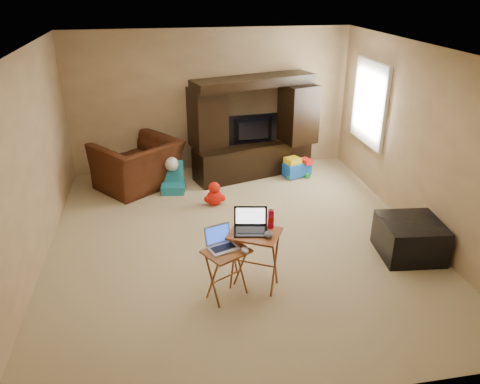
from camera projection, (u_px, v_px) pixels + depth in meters
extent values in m
plane|color=beige|center=(237.00, 239.00, 6.41)|extent=(5.50, 5.50, 0.00)
plane|color=silver|center=(237.00, 50.00, 5.36)|extent=(5.50, 5.50, 0.00)
plane|color=tan|center=(211.00, 101.00, 8.34)|extent=(5.00, 0.00, 5.00)
plane|color=tan|center=(301.00, 279.00, 3.43)|extent=(5.00, 0.00, 5.00)
plane|color=tan|center=(28.00, 166.00, 5.48)|extent=(0.00, 5.50, 5.50)
plane|color=tan|center=(420.00, 142.00, 6.29)|extent=(0.00, 5.50, 5.50)
plane|color=white|center=(371.00, 103.00, 7.60)|extent=(0.00, 1.20, 1.20)
cube|color=white|center=(370.00, 103.00, 7.60)|extent=(0.06, 1.14, 1.34)
cube|color=black|center=(253.00, 128.00, 8.15)|extent=(2.21, 1.13, 1.76)
imported|color=black|center=(254.00, 130.00, 8.12)|extent=(0.90, 0.21, 0.51)
imported|color=#461E0F|center=(138.00, 165.00, 7.82)|extent=(1.65, 1.62, 0.81)
cube|color=black|center=(410.00, 238.00, 5.96)|extent=(0.81, 0.81, 0.48)
cube|color=#995025|center=(227.00, 273.00, 5.15)|extent=(0.58, 0.54, 0.59)
cube|color=#994C25|center=(254.00, 260.00, 5.29)|extent=(0.69, 0.64, 0.71)
cube|color=#B2B2B7|center=(223.00, 240.00, 5.00)|extent=(0.38, 0.35, 0.24)
cube|color=black|center=(251.00, 222.00, 5.11)|extent=(0.42, 0.36, 0.24)
ellipsoid|color=silver|center=(245.00, 250.00, 4.98)|extent=(0.09, 0.13, 0.05)
ellipsoid|color=#38393D|center=(269.00, 234.00, 5.05)|extent=(0.12, 0.16, 0.06)
cylinder|color=red|center=(271.00, 219.00, 5.20)|extent=(0.07, 0.07, 0.22)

